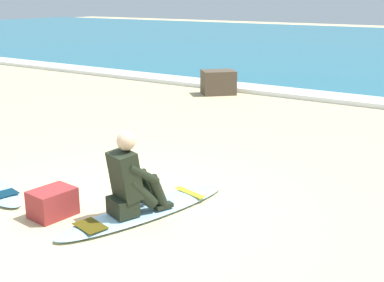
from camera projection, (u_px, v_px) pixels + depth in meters
ground_plane at (121, 207)px, 6.10m from camera, size 80.00×80.00×0.00m
breaking_foam at (337, 98)px, 12.24m from camera, size 80.00×0.90×0.11m
surfboard_main at (147, 210)px, 5.93m from camera, size 1.07×2.43×0.08m
surfer_seated at (132, 182)px, 5.67m from camera, size 0.54×0.77×0.95m
shoreline_rock at (218, 82)px, 12.94m from camera, size 1.00×1.00×0.60m
beach_bag at (53, 203)px, 5.80m from camera, size 0.41×0.51×0.32m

